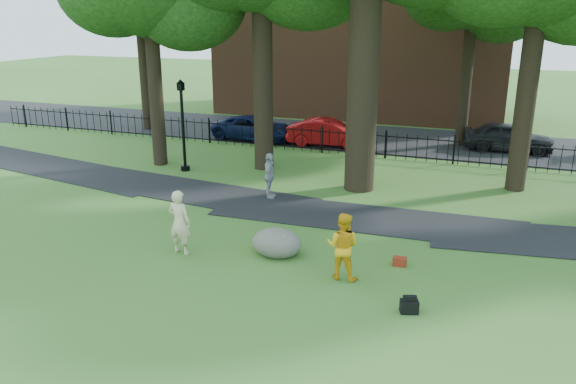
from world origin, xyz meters
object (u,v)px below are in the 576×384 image
at_px(boulder, 277,241).
at_px(red_sedan, 328,133).
at_px(man, 343,246).
at_px(lamppost, 183,127).
at_px(woman, 180,222).

distance_m(boulder, red_sedan, 13.46).
xyz_separation_m(man, boulder, (-2.04, 0.74, -0.45)).
bearing_deg(red_sedan, lamppost, 141.88).
height_order(man, boulder, man).
bearing_deg(woman, man, -175.31).
height_order(woman, lamppost, lamppost).
xyz_separation_m(boulder, lamppost, (-6.80, 6.68, 1.45)).
relative_size(woman, man, 1.05).
distance_m(man, red_sedan, 14.68).
height_order(boulder, lamppost, lamppost).
xyz_separation_m(woman, red_sedan, (0.02, 14.02, -0.24)).
bearing_deg(red_sedan, woman, 175.14).
distance_m(boulder, lamppost, 9.65).
relative_size(lamppost, red_sedan, 0.94).
xyz_separation_m(lamppost, red_sedan, (4.30, 6.53, -1.19)).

